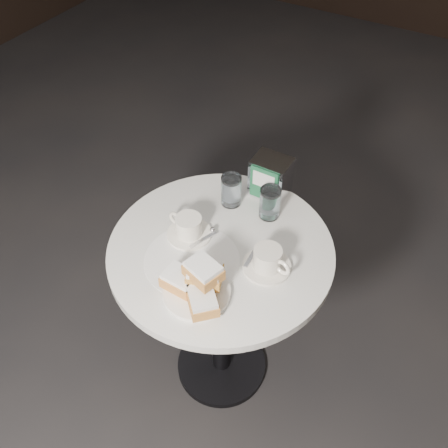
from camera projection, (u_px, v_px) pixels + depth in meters
ground at (222, 366)px, 2.07m from camera, size 7.00×7.00×0.00m
cafe_table at (221, 286)px, 1.68m from camera, size 0.70×0.70×0.74m
sugar_spill at (192, 260)px, 1.50m from camera, size 0.34×0.34×0.00m
beignet_plate at (197, 284)px, 1.38m from camera, size 0.25×0.25×0.12m
coffee_cup_left at (189, 228)px, 1.55m from camera, size 0.16×0.16×0.07m
coffee_cup_right at (268, 260)px, 1.45m from camera, size 0.17×0.17×0.08m
water_glass_left at (231, 191)px, 1.64m from camera, size 0.08×0.08×0.11m
water_glass_right at (270, 203)px, 1.59m from camera, size 0.08×0.08×0.11m
napkin_dispenser at (271, 177)px, 1.65m from camera, size 0.12×0.11×0.14m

